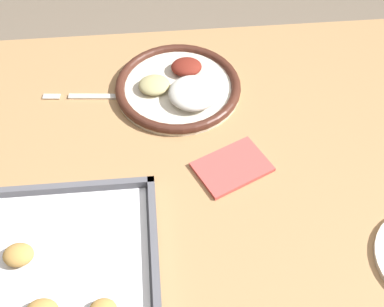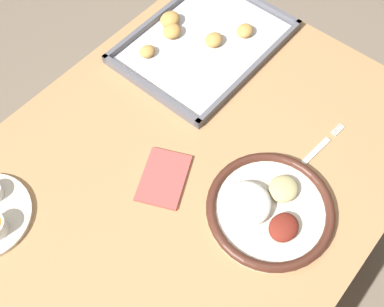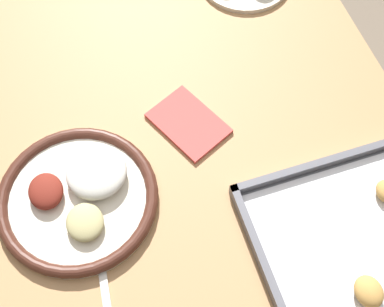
% 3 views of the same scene
% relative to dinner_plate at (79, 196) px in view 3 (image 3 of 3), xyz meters
% --- Properties ---
extents(ground_plane, '(8.00, 8.00, 0.00)m').
position_rel_dinner_plate_xyz_m(ground_plane, '(-0.01, 0.19, -0.79)').
color(ground_plane, '#7A6B59').
extents(dining_table, '(1.03, 0.79, 0.78)m').
position_rel_dinner_plate_xyz_m(dining_table, '(-0.01, 0.19, -0.15)').
color(dining_table, '#AD7F51').
rests_on(dining_table, ground_plane).
extents(dinner_plate, '(0.26, 0.26, 0.05)m').
position_rel_dinner_plate_xyz_m(dinner_plate, '(0.00, 0.00, 0.00)').
color(dinner_plate, beige).
rests_on(dinner_plate, dining_table).
extents(fork, '(0.21, 0.03, 0.00)m').
position_rel_dinner_plate_xyz_m(fork, '(0.16, 0.00, -0.01)').
color(fork, silver).
rests_on(fork, dining_table).
extents(baking_tray, '(0.41, 0.31, 0.04)m').
position_rel_dinner_plate_xyz_m(baking_tray, '(0.27, 0.39, -0.00)').
color(baking_tray, '#595960').
rests_on(baking_tray, dining_table).
extents(napkin, '(0.15, 0.14, 0.01)m').
position_rel_dinner_plate_xyz_m(napkin, '(-0.08, 0.21, -0.01)').
color(napkin, '#CC4C47').
rests_on(napkin, dining_table).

